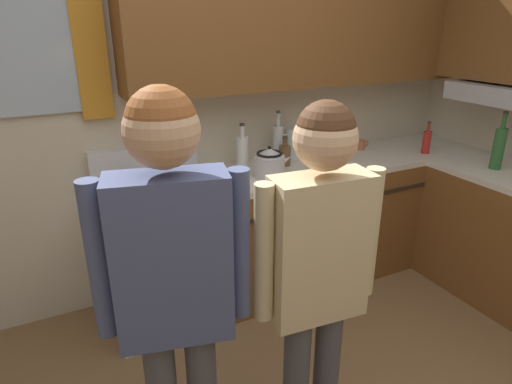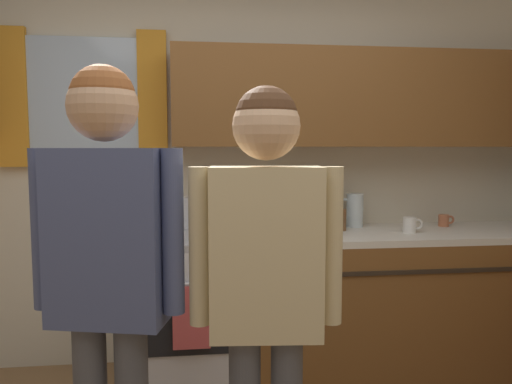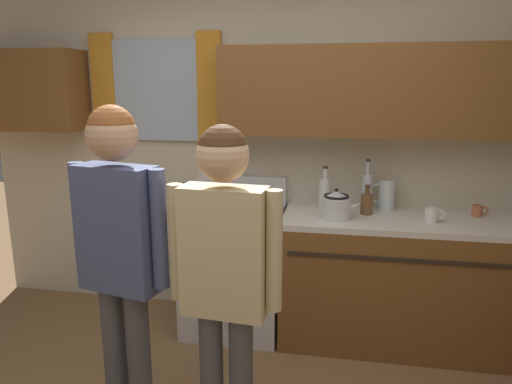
% 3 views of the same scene
% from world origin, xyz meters
% --- Properties ---
extents(back_wall_unit, '(4.60, 0.42, 2.60)m').
position_xyz_m(back_wall_unit, '(0.09, 1.82, 1.46)').
color(back_wall_unit, beige).
rests_on(back_wall_unit, ground).
extents(kitchen_counter_run, '(2.16, 2.09, 0.90)m').
position_xyz_m(kitchen_counter_run, '(1.53, 1.12, 0.45)').
color(kitchen_counter_run, brown).
rests_on(kitchen_counter_run, ground).
extents(stove_oven, '(0.69, 0.67, 1.10)m').
position_xyz_m(stove_oven, '(-0.22, 1.54, 0.47)').
color(stove_oven, silver).
rests_on(stove_oven, ground).
extents(bottle_milk_white, '(0.08, 0.08, 0.31)m').
position_xyz_m(bottle_milk_white, '(0.41, 1.67, 1.02)').
color(bottle_milk_white, white).
rests_on(bottle_milk_white, kitchen_counter_run).
extents(bottle_sauce_red, '(0.06, 0.06, 0.25)m').
position_xyz_m(bottle_sauce_red, '(1.81, 1.37, 0.99)').
color(bottle_sauce_red, red).
rests_on(bottle_sauce_red, kitchen_counter_run).
extents(bottle_squat_brown, '(0.08, 0.08, 0.21)m').
position_xyz_m(bottle_squat_brown, '(0.70, 1.60, 0.98)').
color(bottle_squat_brown, brown).
rests_on(bottle_squat_brown, kitchen_counter_run).
extents(bottle_wine_green, '(0.08, 0.08, 0.39)m').
position_xyz_m(bottle_wine_green, '(1.95, 0.89, 1.05)').
color(bottle_wine_green, '#2D6633').
rests_on(bottle_wine_green, kitchen_counter_run).
extents(bottle_tall_clear, '(0.07, 0.07, 0.37)m').
position_xyz_m(bottle_tall_clear, '(0.70, 1.70, 1.04)').
color(bottle_tall_clear, silver).
rests_on(bottle_tall_clear, kitchen_counter_run).
extents(cup_terracotta, '(0.11, 0.07, 0.08)m').
position_xyz_m(cup_terracotta, '(1.44, 1.68, 0.94)').
color(cup_terracotta, '#B76642').
rests_on(cup_terracotta, kitchen_counter_run).
extents(mug_ceramic_white, '(0.13, 0.08, 0.09)m').
position_xyz_m(mug_ceramic_white, '(1.11, 1.47, 0.95)').
color(mug_ceramic_white, white).
rests_on(mug_ceramic_white, kitchen_counter_run).
extents(stovetop_kettle, '(0.27, 0.20, 0.21)m').
position_xyz_m(stovetop_kettle, '(0.50, 1.44, 1.00)').
color(stovetop_kettle, silver).
rests_on(stovetop_kettle, kitchen_counter_run).
extents(water_pitcher, '(0.19, 0.11, 0.22)m').
position_xyz_m(water_pitcher, '(0.83, 1.73, 1.01)').
color(water_pitcher, silver).
rests_on(water_pitcher, kitchen_counter_run).
extents(adult_left, '(0.51, 0.24, 1.69)m').
position_xyz_m(adult_left, '(-0.48, 0.31, 1.06)').
color(adult_left, '#4C4C51').
rests_on(adult_left, ground).
extents(adult_in_plaid, '(0.50, 0.22, 1.62)m').
position_xyz_m(adult_in_plaid, '(0.04, 0.23, 1.02)').
color(adult_in_plaid, '#4C4C51').
rests_on(adult_in_plaid, ground).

